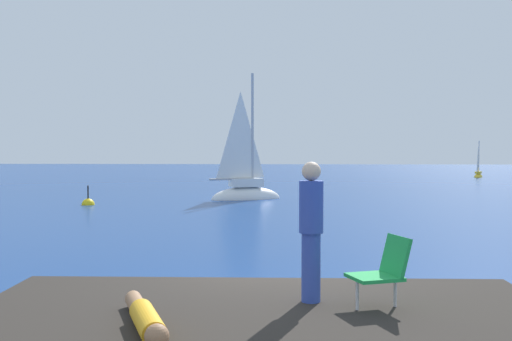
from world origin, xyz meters
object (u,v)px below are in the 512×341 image
sailboat_far (478,175)px  beach_chair (384,268)px  person_sunbather (146,319)px  person_standing (311,227)px  marker_buoy (88,205)px  sailboat_near (246,192)px

sailboat_far → beach_chair: (-14.66, -45.65, 1.03)m
sailboat_far → beach_chair: size_ratio=4.15×
sailboat_far → beach_chair: sailboat_far is taller
person_sunbather → person_standing: 2.19m
beach_chair → marker_buoy: size_ratio=0.71×
sailboat_near → beach_chair: bearing=-107.0°
sailboat_far → marker_buoy: bearing=163.8°
sailboat_near → sailboat_far: (17.77, 22.36, -0.18)m
beach_chair → sailboat_far: bearing=-128.1°
sailboat_far → marker_buoy: 35.48m
marker_buoy → sailboat_near: bearing=26.4°
person_sunbather → sailboat_far: bearing=-41.3°
person_sunbather → marker_buoy: (-7.36, 20.96, -0.88)m
person_sunbather → sailboat_near: bearing=-19.6°
person_standing → person_sunbather: bearing=146.4°
beach_chair → marker_buoy: (-9.81, 19.97, -1.21)m
sailboat_far → person_sunbather: bearing=-172.7°
marker_buoy → person_sunbather: bearing=-70.6°
sailboat_near → person_sunbather: size_ratio=3.98×
person_sunbather → person_standing: bearing=-74.7°
person_standing → beach_chair: size_ratio=2.03×
sailboat_far → marker_buoy: size_ratio=2.93×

